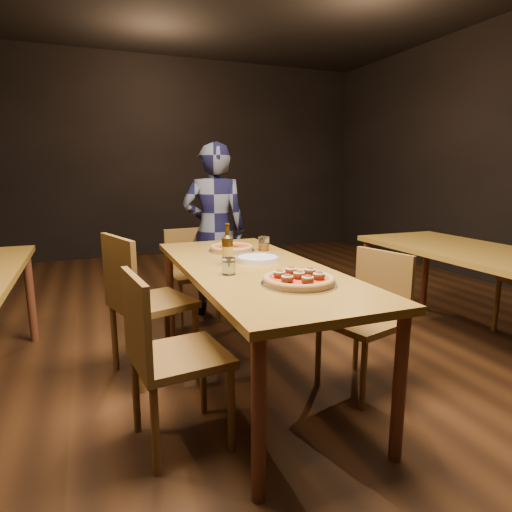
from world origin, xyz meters
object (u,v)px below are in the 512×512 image
object	(u,v)px
pizza_margherita	(231,248)
water_glass	(229,266)
chair_main_e	(361,320)
pizza_meatball	(299,279)
amber_glass	(264,244)
chair_main_sw	(153,301)
plate_stack	(258,259)
chair_main_nw	(180,355)
chair_end	(193,274)
table_right	(488,262)
diner	(215,231)
beer_bottle	(227,250)
table_main	(253,277)

from	to	relation	value
pizza_margherita	water_glass	xyz separation A→B (m)	(-0.23, -0.66, 0.03)
water_glass	chair_main_e	bearing A→B (deg)	-12.48
pizza_meatball	amber_glass	world-z (taller)	amber_glass
chair_main_sw	plate_stack	bearing A→B (deg)	-127.93
chair_main_nw	pizza_margherita	bearing A→B (deg)	-37.95
chair_main_e	chair_end	xyz separation A→B (m)	(-0.65, 1.58, -0.02)
table_right	chair_main_e	size ratio (longest dim) A/B	2.28
pizza_meatball	diner	size ratio (longest dim) A/B	0.25
chair_main_sw	pizza_margherita	xyz separation A→B (m)	(0.59, 0.15, 0.29)
pizza_meatball	water_glass	distance (m)	0.42
chair_main_nw	water_glass	distance (m)	0.56
table_right	pizza_meatball	bearing A→B (deg)	-170.19
chair_end	amber_glass	size ratio (longest dim) A/B	8.50
chair_main_e	amber_glass	world-z (taller)	chair_main_e
pizza_meatball	chair_end	bearing A→B (deg)	94.60
chair_main_nw	diner	xyz separation A→B (m)	(0.70, 1.80, 0.33)
water_glass	diner	xyz separation A→B (m)	(0.35, 1.51, -0.02)
pizza_meatball	chair_main_sw	bearing A→B (deg)	126.05
chair_main_sw	beer_bottle	size ratio (longest dim) A/B	3.95
chair_end	plate_stack	size ratio (longest dim) A/B	3.09
table_main	plate_stack	size ratio (longest dim) A/B	7.35
chair_main_nw	pizza_margherita	world-z (taller)	chair_main_nw
plate_stack	beer_bottle	world-z (taller)	beer_bottle
chair_end	pizza_margherita	world-z (taller)	chair_end
table_right	chair_main_nw	bearing A→B (deg)	-173.90
chair_main_e	diner	bearing A→B (deg)	178.77
pizza_margherita	amber_glass	world-z (taller)	amber_glass
table_main	chair_end	world-z (taller)	chair_end
beer_bottle	chair_main_nw	bearing A→B (deg)	-127.64
chair_main_nw	diner	size ratio (longest dim) A/B	0.58
table_main	plate_stack	world-z (taller)	plate_stack
diner	beer_bottle	bearing A→B (deg)	92.65
plate_stack	table_right	bearing A→B (deg)	-11.53
chair_main_e	table_right	bearing A→B (deg)	81.01
pizza_margherita	beer_bottle	size ratio (longest dim) A/B	1.33
water_glass	amber_glass	xyz separation A→B (m)	(0.46, 0.60, 0.00)
chair_main_nw	water_glass	size ratio (longest dim) A/B	9.74
plate_stack	beer_bottle	distance (m)	0.23
table_main	chair_main_nw	bearing A→B (deg)	-140.95
table_main	chair_main_e	xyz separation A→B (m)	(0.57, -0.32, -0.24)
pizza_margherita	water_glass	distance (m)	0.71
water_glass	beer_bottle	bearing A→B (deg)	73.82
plate_stack	amber_glass	world-z (taller)	amber_glass
chair_main_sw	diner	world-z (taller)	diner
table_main	chair_main_e	size ratio (longest dim) A/B	2.28
table_main	pizza_meatball	xyz separation A→B (m)	(0.06, -0.48, 0.10)
chair_end	water_glass	xyz separation A→B (m)	(-0.12, -1.41, 0.38)
chair_main_e	amber_glass	xyz separation A→B (m)	(-0.31, 0.77, 0.36)
plate_stack	amber_glass	bearing A→B (deg)	61.20
chair_main_e	diner	distance (m)	1.77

